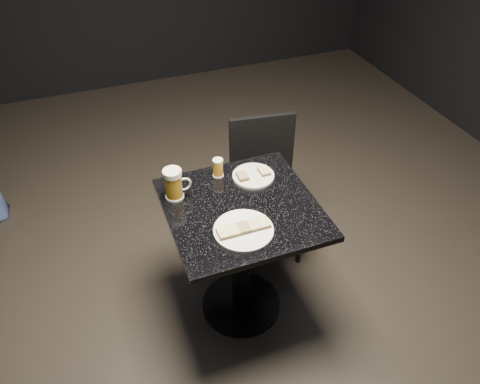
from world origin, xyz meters
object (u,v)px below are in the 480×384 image
Objects in this scene: table at (241,242)px; chair at (266,180)px; plate_small at (253,176)px; beer_tumbler at (218,168)px; plate_large at (243,230)px; beer_mug at (174,184)px.

table is 0.87× the size of chair.
plate_small is 0.24× the size of chair.
chair reaches higher than beer_tumbler.
beer_tumbler reaches higher than plate_small.
chair is (0.37, 0.60, -0.26)m from plate_large.
plate_small is at bearing 54.20° from table.
chair is (0.19, 0.25, -0.26)m from plate_small.
beer_tumbler is (-0.03, 0.26, 0.29)m from table.
table is 4.75× the size of beer_mug.
beer_tumbler is 0.11× the size of chair.
plate_large is 0.40m from plate_small.
chair is at bearing 26.85° from beer_tumbler.
beer_tumbler is (0.03, 0.43, 0.04)m from plate_large.
plate_large is at bearing -56.67° from beer_mug.
plate_small is 0.34m from table.
beer_mug reaches higher than plate_small.
table is at bearing -126.10° from chair.
beer_tumbler is at bearing 86.55° from plate_large.
beer_tumbler reaches higher than table.
table is 0.39m from beer_tumbler.
beer_mug is (-0.41, -0.01, 0.07)m from plate_small.
chair is (0.35, 0.18, -0.30)m from beer_tumbler.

